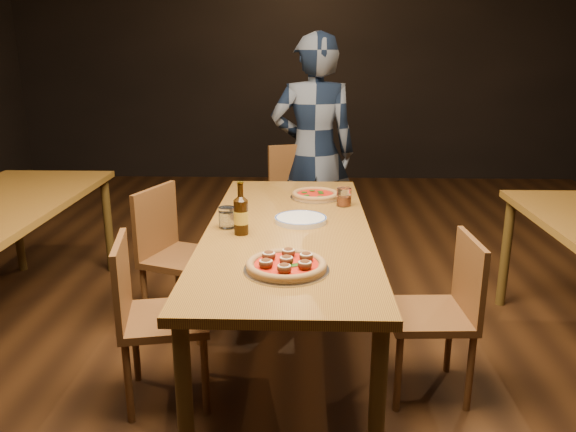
{
  "coord_description": "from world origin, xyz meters",
  "views": [
    {
      "loc": [
        0.08,
        -2.64,
        1.59
      ],
      "look_at": [
        0.0,
        -0.05,
        0.82
      ],
      "focal_mm": 35.0,
      "sensor_mm": 36.0,
      "label": 1
    }
  ],
  "objects_px": {
    "chair_end": "(308,210)",
    "pizza_margherita": "(315,195)",
    "pizza_meatball": "(286,265)",
    "amber_glass": "(344,197)",
    "chair_main_nw": "(166,317)",
    "diner": "(313,154)",
    "table_main": "(288,240)",
    "plate_stack": "(301,220)",
    "water_glass": "(227,217)",
    "chair_main_sw": "(185,257)",
    "beer_bottle": "(241,216)",
    "chair_main_e": "(428,314)"
  },
  "relations": [
    {
      "from": "table_main",
      "to": "chair_main_sw",
      "type": "distance_m",
      "value": 0.76
    },
    {
      "from": "chair_main_nw",
      "to": "beer_bottle",
      "type": "height_order",
      "value": "beer_bottle"
    },
    {
      "from": "pizza_meatball",
      "to": "plate_stack",
      "type": "distance_m",
      "value": 0.66
    },
    {
      "from": "chair_main_sw",
      "to": "plate_stack",
      "type": "bearing_deg",
      "value": -94.48
    },
    {
      "from": "chair_end",
      "to": "pizza_meatball",
      "type": "bearing_deg",
      "value": -113.41
    },
    {
      "from": "pizza_margherita",
      "to": "plate_stack",
      "type": "relative_size",
      "value": 1.11
    },
    {
      "from": "pizza_meatball",
      "to": "amber_glass",
      "type": "distance_m",
      "value": 1.02
    },
    {
      "from": "table_main",
      "to": "chair_end",
      "type": "height_order",
      "value": "chair_end"
    },
    {
      "from": "chair_end",
      "to": "pizza_margherita",
      "type": "height_order",
      "value": "chair_end"
    },
    {
      "from": "chair_end",
      "to": "water_glass",
      "type": "xyz_separation_m",
      "value": [
        -0.4,
        -1.25,
        0.31
      ]
    },
    {
      "from": "chair_main_sw",
      "to": "water_glass",
      "type": "distance_m",
      "value": 0.63
    },
    {
      "from": "pizza_margherita",
      "to": "beer_bottle",
      "type": "distance_m",
      "value": 0.78
    },
    {
      "from": "chair_main_nw",
      "to": "pizza_margherita",
      "type": "xyz_separation_m",
      "value": [
        0.69,
        0.9,
        0.35
      ]
    },
    {
      "from": "chair_main_sw",
      "to": "chair_end",
      "type": "distance_m",
      "value": 1.1
    },
    {
      "from": "amber_glass",
      "to": "water_glass",
      "type": "bearing_deg",
      "value": -144.97
    },
    {
      "from": "chair_main_nw",
      "to": "water_glass",
      "type": "height_order",
      "value": "water_glass"
    },
    {
      "from": "chair_main_sw",
      "to": "chair_end",
      "type": "height_order",
      "value": "chair_end"
    },
    {
      "from": "chair_end",
      "to": "amber_glass",
      "type": "height_order",
      "value": "chair_end"
    },
    {
      "from": "chair_main_nw",
      "to": "chair_end",
      "type": "xyz_separation_m",
      "value": [
        0.66,
        1.56,
        0.07
      ]
    },
    {
      "from": "plate_stack",
      "to": "beer_bottle",
      "type": "bearing_deg",
      "value": -144.07
    },
    {
      "from": "table_main",
      "to": "plate_stack",
      "type": "relative_size",
      "value": 7.53
    },
    {
      "from": "chair_end",
      "to": "pizza_meatball",
      "type": "height_order",
      "value": "chair_end"
    },
    {
      "from": "table_main",
      "to": "beer_bottle",
      "type": "height_order",
      "value": "beer_bottle"
    },
    {
      "from": "pizza_margherita",
      "to": "diner",
      "type": "height_order",
      "value": "diner"
    },
    {
      "from": "chair_end",
      "to": "pizza_meatball",
      "type": "xyz_separation_m",
      "value": [
        -0.1,
        -1.8,
        0.29
      ]
    },
    {
      "from": "chair_main_nw",
      "to": "diner",
      "type": "xyz_separation_m",
      "value": [
        0.7,
        1.77,
        0.44
      ]
    },
    {
      "from": "pizza_meatball",
      "to": "pizza_margherita",
      "type": "bearing_deg",
      "value": 83.34
    },
    {
      "from": "pizza_meatball",
      "to": "water_glass",
      "type": "xyz_separation_m",
      "value": [
        -0.31,
        0.55,
        0.03
      ]
    },
    {
      "from": "amber_glass",
      "to": "chair_main_sw",
      "type": "bearing_deg",
      "value": -179.38
    },
    {
      "from": "chair_main_nw",
      "to": "diner",
      "type": "distance_m",
      "value": 1.96
    },
    {
      "from": "table_main",
      "to": "diner",
      "type": "bearing_deg",
      "value": 84.33
    },
    {
      "from": "amber_glass",
      "to": "chair_end",
      "type": "bearing_deg",
      "value": 103.32
    },
    {
      "from": "water_glass",
      "to": "amber_glass",
      "type": "distance_m",
      "value": 0.73
    },
    {
      "from": "pizza_meatball",
      "to": "chair_main_e",
      "type": "bearing_deg",
      "value": 26.94
    },
    {
      "from": "chair_main_e",
      "to": "chair_end",
      "type": "bearing_deg",
      "value": -161.75
    },
    {
      "from": "chair_end",
      "to": "plate_stack",
      "type": "xyz_separation_m",
      "value": [
        -0.04,
        -1.14,
        0.28
      ]
    },
    {
      "from": "chair_main_sw",
      "to": "diner",
      "type": "relative_size",
      "value": 0.51
    },
    {
      "from": "chair_main_nw",
      "to": "chair_main_e",
      "type": "distance_m",
      "value": 1.22
    },
    {
      "from": "plate_stack",
      "to": "beer_bottle",
      "type": "relative_size",
      "value": 1.07
    },
    {
      "from": "pizza_meatball",
      "to": "pizza_margherita",
      "type": "xyz_separation_m",
      "value": [
        0.13,
        1.14,
        -0.0
      ]
    },
    {
      "from": "chair_main_nw",
      "to": "plate_stack",
      "type": "relative_size",
      "value": 3.13
    },
    {
      "from": "table_main",
      "to": "water_glass",
      "type": "distance_m",
      "value": 0.33
    },
    {
      "from": "table_main",
      "to": "chair_main_sw",
      "type": "height_order",
      "value": "chair_main_sw"
    },
    {
      "from": "chair_end",
      "to": "pizza_margherita",
      "type": "xyz_separation_m",
      "value": [
        0.04,
        -0.66,
        0.28
      ]
    },
    {
      "from": "chair_main_sw",
      "to": "beer_bottle",
      "type": "xyz_separation_m",
      "value": [
        0.39,
        -0.51,
        0.4
      ]
    },
    {
      "from": "plate_stack",
      "to": "chair_main_nw",
      "type": "bearing_deg",
      "value": -145.94
    },
    {
      "from": "chair_main_e",
      "to": "beer_bottle",
      "type": "xyz_separation_m",
      "value": [
        -0.88,
        0.12,
        0.43
      ]
    },
    {
      "from": "chair_main_e",
      "to": "pizza_meatball",
      "type": "height_order",
      "value": "same"
    },
    {
      "from": "chair_main_nw",
      "to": "chair_end",
      "type": "relative_size",
      "value": 0.85
    },
    {
      "from": "table_main",
      "to": "pizza_margherita",
      "type": "relative_size",
      "value": 6.79
    }
  ]
}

